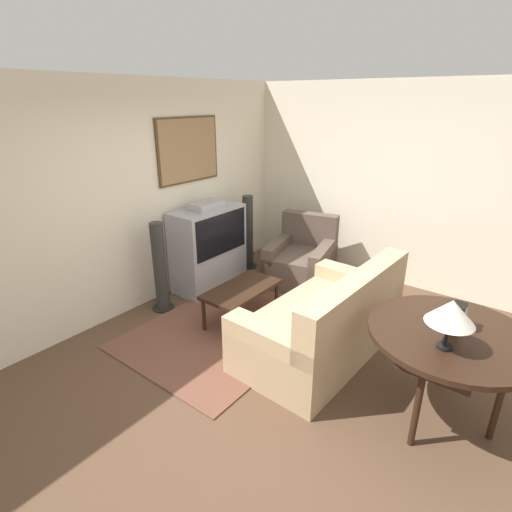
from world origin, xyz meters
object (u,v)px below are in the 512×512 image
at_px(table_lamp, 451,313).
at_px(speaker_tower_right, 248,234).
at_px(speaker_tower_left, 160,269).
at_px(console_table, 451,340).
at_px(mantel_clock, 458,317).
at_px(tv, 209,247).
at_px(coffee_table, 242,292).
at_px(couch, 325,325).
at_px(armchair, 301,261).

distance_m(table_lamp, speaker_tower_right, 3.71).
bearing_deg(speaker_tower_left, console_table, -86.52).
relative_size(mantel_clock, speaker_tower_right, 0.19).
distance_m(tv, speaker_tower_right, 0.85).
xyz_separation_m(table_lamp, speaker_tower_left, (0.06, 3.22, -0.55)).
xyz_separation_m(mantel_clock, speaker_tower_right, (1.43, 3.22, -0.37)).
distance_m(tv, coffee_table, 1.11).
height_order(couch, coffee_table, couch).
xyz_separation_m(tv, console_table, (-0.66, -3.22, 0.16)).
xyz_separation_m(armchair, coffee_table, (-1.39, -0.04, 0.09)).
bearing_deg(speaker_tower_right, armchair, -86.47).
bearing_deg(speaker_tower_left, tv, 0.29).
xyz_separation_m(armchair, console_table, (-1.56, -2.29, 0.44)).
bearing_deg(coffee_table, table_lamp, -100.84).
xyz_separation_m(coffee_table, speaker_tower_right, (1.33, 0.97, 0.15)).
bearing_deg(speaker_tower_right, tv, 179.71).
relative_size(couch, speaker_tower_left, 1.66).
bearing_deg(couch, armchair, -138.33).
xyz_separation_m(speaker_tower_left, speaker_tower_right, (1.70, 0.00, 0.00)).
relative_size(tv, coffee_table, 1.27).
xyz_separation_m(armchair, mantel_clock, (-1.49, -2.29, 0.61)).
distance_m(couch, coffee_table, 1.07).
relative_size(couch, table_lamp, 4.85).
xyz_separation_m(couch, speaker_tower_right, (1.30, 2.04, 0.21)).
height_order(speaker_tower_left, speaker_tower_right, same).
bearing_deg(table_lamp, speaker_tower_right, 61.33).
xyz_separation_m(coffee_table, mantel_clock, (-0.10, -2.25, 0.52)).
distance_m(armchair, speaker_tower_right, 0.96).
xyz_separation_m(console_table, table_lamp, (-0.25, 0.00, 0.35)).
relative_size(armchair, mantel_clock, 5.33).
height_order(couch, mantel_clock, mantel_clock).
bearing_deg(coffee_table, couch, -88.13).
distance_m(armchair, console_table, 2.81).
bearing_deg(armchair, speaker_tower_left, -131.41).
height_order(coffee_table, speaker_tower_left, speaker_tower_left).
bearing_deg(mantel_clock, coffee_table, 87.40).
distance_m(tv, armchair, 1.33).
distance_m(couch, speaker_tower_left, 2.09).
bearing_deg(speaker_tower_right, coffee_table, -143.81).
relative_size(coffee_table, speaker_tower_right, 0.84).
relative_size(armchair, speaker_tower_right, 1.01).
xyz_separation_m(couch, mantel_clock, (-0.14, -1.18, 0.58)).
height_order(table_lamp, mantel_clock, table_lamp).
bearing_deg(speaker_tower_left, couch, -78.73).
bearing_deg(mantel_clock, couch, 83.41).
height_order(tv, console_table, tv).
xyz_separation_m(console_table, speaker_tower_left, (-0.20, 3.22, -0.20)).
distance_m(table_lamp, mantel_clock, 0.38).
bearing_deg(armchair, couch, -64.24).
bearing_deg(couch, speaker_tower_right, -120.11).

